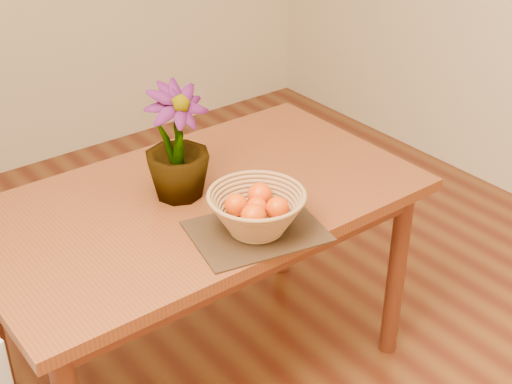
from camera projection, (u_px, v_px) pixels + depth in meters
table at (199, 220)px, 2.29m from camera, size 1.40×0.80×0.75m
placemat at (257, 231)px, 2.06m from camera, size 0.43×0.35×0.01m
wicker_basket at (257, 214)px, 2.03m from camera, size 0.28×0.28×0.12m
orange_pile at (257, 206)px, 2.02m from camera, size 0.16×0.16×0.07m
potted_plant at (177, 143)px, 2.16m from camera, size 0.21×0.21×0.36m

